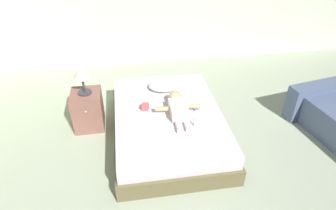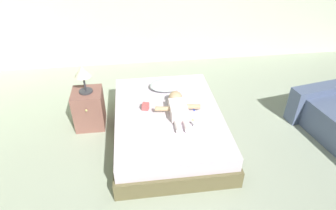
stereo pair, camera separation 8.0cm
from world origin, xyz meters
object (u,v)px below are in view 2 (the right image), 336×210
baby (178,107)px  nightstand (89,109)px  toy_block (146,106)px  pillow (166,85)px  toothbrush (193,107)px  bed (168,125)px  baby_bottle (193,122)px  lamp (83,73)px

baby → nightstand: bearing=159.9°
nightstand → toy_block: nightstand is taller
pillow → toothbrush: bearing=-62.1°
bed → pillow: 0.59m
pillow → toy_block: (-0.30, -0.45, -0.01)m
baby → toy_block: baby is taller
baby → baby_bottle: bearing=-60.9°
toothbrush → nightstand: 1.33m
baby → toothbrush: bearing=18.6°
toothbrush → baby: bearing=-161.4°
lamp → baby: bearing=-20.1°
pillow → toothbrush: 0.56m
bed → toothbrush: 0.37m
bed → toothbrush: size_ratio=12.67×
baby → toy_block: 0.39m
baby → baby_bottle: baby is taller
toothbrush → baby_bottle: (-0.06, -0.30, 0.02)m
nightstand → baby_bottle: size_ratio=4.02×
pillow → baby: 0.56m
bed → toothbrush: (0.31, 0.05, 0.20)m
bed → baby: bearing=-9.0°
pillow → nightstand: bearing=-170.9°
bed → lamp: (-0.97, 0.38, 0.58)m
bed → pillow: size_ratio=4.21×
baby → nightstand: size_ratio=1.32×
bed → baby_bottle: 0.42m
baby → toy_block: bearing=163.4°
lamp → toy_block: 0.84m
pillow → nightstand: nightstand is taller
nightstand → lamp: (0.00, 0.00, 0.51)m
pillow → lamp: size_ratio=1.22×
toothbrush → nightstand: bearing=165.4°
pillow → lamp: (-1.02, -0.16, 0.33)m
lamp → toy_block: bearing=-21.8°
nightstand → baby: bearing=-20.1°
toy_block → pillow: bearing=55.8°
bed → baby: (0.11, -0.02, 0.26)m
pillow → bed: bearing=-94.7°
toothbrush → toy_block: toy_block is taller
bed → nightstand: 1.04m
baby → toy_block: (-0.37, 0.11, -0.03)m
lamp → toothbrush: bearing=-14.6°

